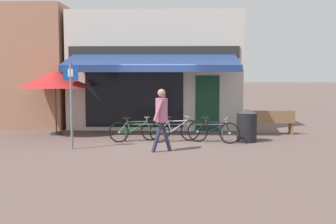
# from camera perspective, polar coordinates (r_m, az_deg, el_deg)

# --- Properties ---
(ground_plane) EXTENTS (160.00, 160.00, 0.00)m
(ground_plane) POSITION_cam_1_polar(r_m,az_deg,el_deg) (13.18, -1.57, -4.33)
(ground_plane) COLOR brown
(shop_front) EXTENTS (6.76, 4.99, 4.58)m
(shop_front) POSITION_cam_1_polar(r_m,az_deg,el_deg) (17.39, -1.66, 5.62)
(shop_front) COLOR beige
(shop_front) RESTS_ON ground_plane
(bike_rack_rail) EXTENTS (3.24, 0.04, 0.57)m
(bike_rack_rail) POSITION_cam_1_polar(r_m,az_deg,el_deg) (13.57, 0.80, -2.03)
(bike_rack_rail) COLOR #47494F
(bike_rack_rail) RESTS_ON ground_plane
(bicycle_green) EXTENTS (1.63, 0.81, 0.81)m
(bicycle_green) POSITION_cam_1_polar(r_m,az_deg,el_deg) (13.64, -4.52, -2.51)
(bicycle_green) COLOR black
(bicycle_green) RESTS_ON ground_plane
(bicycle_silver) EXTENTS (1.63, 0.71, 0.82)m
(bicycle_silver) POSITION_cam_1_polar(r_m,az_deg,el_deg) (13.53, 0.96, -2.49)
(bicycle_silver) COLOR black
(bicycle_silver) RESTS_ON ground_plane
(bicycle_black) EXTENTS (1.65, 0.72, 0.82)m
(bicycle_black) POSITION_cam_1_polar(r_m,az_deg,el_deg) (13.38, 6.14, -2.63)
(bicycle_black) COLOR black
(bicycle_black) RESTS_ON ground_plane
(pedestrian_adult) EXTENTS (0.59, 0.59, 1.78)m
(pedestrian_adult) POSITION_cam_1_polar(r_m,az_deg,el_deg) (11.77, -0.88, -0.12)
(pedestrian_adult) COLOR #282D47
(pedestrian_adult) RESTS_ON ground_plane
(litter_bin) EXTENTS (0.65, 0.65, 1.06)m
(litter_bin) POSITION_cam_1_polar(r_m,az_deg,el_deg) (13.71, 10.61, -1.79)
(litter_bin) COLOR black
(litter_bin) RESTS_ON ground_plane
(parking_sign) EXTENTS (0.44, 0.07, 2.50)m
(parking_sign) POSITION_cam_1_polar(r_m,az_deg,el_deg) (12.40, -12.99, 2.02)
(parking_sign) COLOR slate
(parking_sign) RESTS_ON ground_plane
(cafe_parasol) EXTENTS (2.62, 2.62, 2.28)m
(cafe_parasol) POSITION_cam_1_polar(r_m,az_deg,el_deg) (15.48, -15.04, 4.30)
(cafe_parasol) COLOR #4C3D2D
(cafe_parasol) RESTS_ON ground_plane
(park_bench) EXTENTS (1.61, 0.49, 0.87)m
(park_bench) POSITION_cam_1_polar(r_m,az_deg,el_deg) (15.53, 13.85, -1.27)
(park_bench) COLOR brown
(park_bench) RESTS_ON ground_plane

